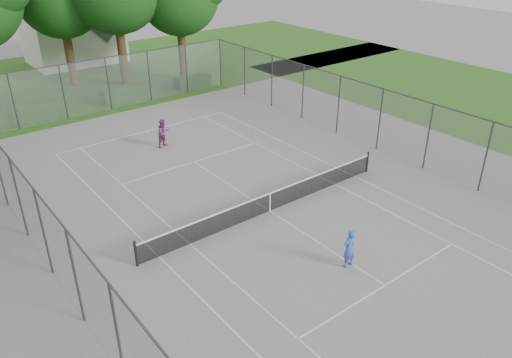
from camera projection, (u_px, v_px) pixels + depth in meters
ground at (270, 211)px, 22.06m from camera, size 120.00×120.00×0.00m
grass_far at (66, 79)px, 40.25m from camera, size 60.00×20.00×0.00m
court_markings at (270, 211)px, 22.06m from camera, size 11.03×23.83×0.01m
tennis_net at (270, 201)px, 21.82m from camera, size 12.87×0.10×1.10m
perimeter_fence at (270, 175)px, 21.22m from camera, size 18.08×34.08×3.52m
hedge_left at (18, 114)px, 31.41m from camera, size 4.47×1.34×1.12m
hedge_mid at (125, 93)px, 35.30m from camera, size 3.37×0.96×1.06m
hedge_right at (193, 81)px, 38.43m from camera, size 2.79×1.02×0.84m
house at (71, 18)px, 43.51m from camera, size 7.59×5.88×9.45m
girl_player at (349, 248)px, 18.24m from camera, size 0.58×0.39×1.57m
woman_player at (164, 133)px, 28.00m from camera, size 0.92×0.79×1.62m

